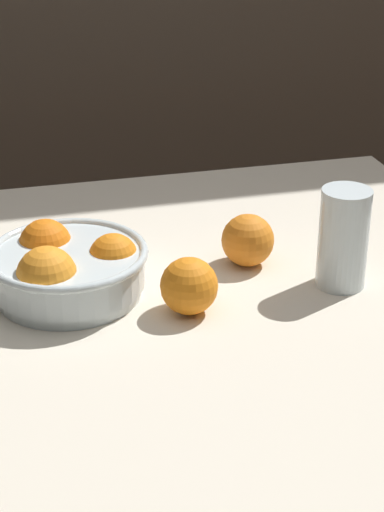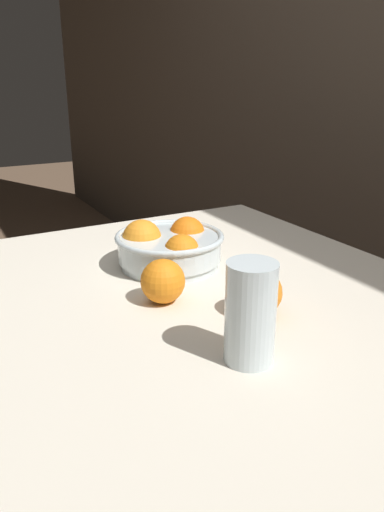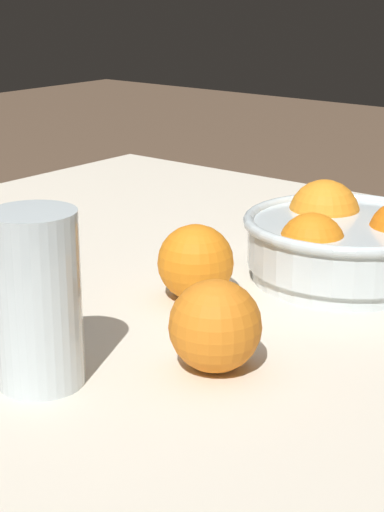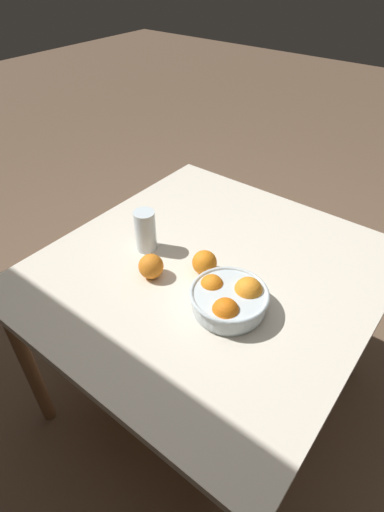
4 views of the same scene
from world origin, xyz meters
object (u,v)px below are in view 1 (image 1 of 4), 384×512
Objects in this scene: fruit_bowl at (67,268)px; juice_glass at (343,244)px; orange_loose_near_bowl at (248,240)px; orange_loose_front at (191,286)px.

fruit_bowl is 1.54× the size of juice_glass.
fruit_bowl is 2.84× the size of orange_loose_near_bowl.
fruit_bowl is 2.86× the size of orange_loose_front.
fruit_bowl is 0.39m from juice_glass.
orange_loose_front is at bearing -174.47° from juice_glass.
fruit_bowl is at bearing 150.49° from orange_loose_front.
fruit_bowl is at bearing -173.92° from orange_loose_near_bowl.
juice_glass reaches higher than orange_loose_front.
orange_loose_front is (0.16, -0.09, -0.00)m from fruit_bowl.
orange_loose_near_bowl is 1.01× the size of orange_loose_front.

